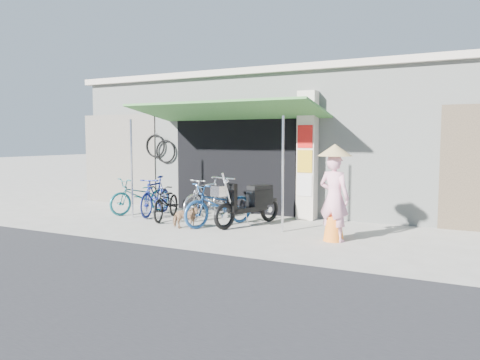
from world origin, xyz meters
The scene contains 14 objects.
ground centered at (0.00, 0.00, 0.00)m, with size 80.00×80.00×0.00m, color #ADA89C.
road_strip centered at (0.00, -4.50, 0.01)m, with size 80.00×6.00×0.01m, color #2D2D2F.
bicycle_shop centered at (0.00, 5.09, 1.83)m, with size 12.30×5.30×3.66m.
shop_pillar centered at (0.85, 2.45, 1.50)m, with size 0.42×0.44×3.00m.
awning centered at (-0.90, 1.63, 2.51)m, with size 4.60×1.88×2.72m.
neighbour_left centered at (-5.00, 2.59, 1.30)m, with size 2.60×0.06×2.60m, color #6B665B.
bike_teal centered at (-3.20, 1.33, 0.46)m, with size 0.61×1.74×0.91m, color #166166.
bike_blue centered at (-2.67, 1.23, 0.49)m, with size 0.46×1.62×0.97m, color navy.
bike_black centered at (-2.08, 0.89, 0.42)m, with size 0.55×1.59×0.83m, color black.
bike_silver centered at (-1.28, 1.44, 0.50)m, with size 0.47×1.68×1.01m, color silver.
bike_navy centered at (-0.57, 0.75, 0.47)m, with size 0.63×1.80×0.94m, color navy.
street_dog centered at (-1.03, 0.10, 0.25)m, with size 0.27×0.59×0.50m, color tan.
moped centered at (-0.01, 1.09, 0.50)m, with size 0.85×1.88×1.10m.
nun centered at (2.07, 0.38, 0.89)m, with size 0.66×0.64×1.80m.
Camera 1 is at (4.42, -8.05, 1.89)m, focal length 35.00 mm.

